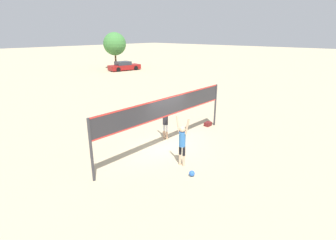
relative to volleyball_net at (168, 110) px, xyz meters
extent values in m
plane|color=#C6B28C|center=(0.00, 0.00, -1.87)|extent=(200.00, 200.00, 0.00)
cylinder|color=#38383D|center=(-4.26, 0.00, -0.61)|extent=(0.11, 0.11, 2.52)
cylinder|color=#38383D|center=(4.26, 0.00, -0.61)|extent=(0.11, 0.11, 2.52)
cube|color=#2D2D33|center=(0.00, 0.00, 0.19)|extent=(8.42, 0.02, 0.93)
cube|color=red|center=(0.00, 0.00, 0.62)|extent=(8.42, 0.03, 0.06)
cube|color=red|center=(0.00, 0.00, -0.24)|extent=(8.42, 0.03, 0.06)
cylinder|color=beige|center=(-1.07, -1.85, -1.62)|extent=(0.11, 0.11, 0.49)
cylinder|color=black|center=(-1.07, -1.85, -1.18)|extent=(0.12, 0.12, 0.40)
cylinder|color=beige|center=(-1.07, -1.65, -1.62)|extent=(0.11, 0.11, 0.49)
cylinder|color=black|center=(-1.07, -1.65, -1.18)|extent=(0.12, 0.12, 0.40)
cylinder|color=#3372BF|center=(-1.07, -1.75, -0.67)|extent=(0.28, 0.28, 0.63)
sphere|color=beige|center=(-1.07, -1.75, -0.23)|extent=(0.24, 0.24, 0.24)
cylinder|color=beige|center=(-1.07, -1.99, -0.04)|extent=(0.08, 0.22, 0.70)
cylinder|color=beige|center=(-1.07, -1.50, -0.04)|extent=(0.08, 0.22, 0.70)
cylinder|color=tan|center=(0.64, 0.86, -1.64)|extent=(0.11, 0.11, 0.45)
cylinder|color=white|center=(0.64, 0.86, -1.23)|extent=(0.12, 0.12, 0.37)
cylinder|color=tan|center=(0.64, 0.66, -1.64)|extent=(0.11, 0.11, 0.45)
cylinder|color=white|center=(0.64, 0.66, -1.23)|extent=(0.12, 0.12, 0.37)
cylinder|color=#26262D|center=(0.64, 0.76, -0.76)|extent=(0.28, 0.28, 0.58)
sphere|color=tan|center=(0.64, 0.76, -0.36)|extent=(0.22, 0.22, 0.22)
cylinder|color=tan|center=(0.64, 0.99, -0.18)|extent=(0.08, 0.21, 0.65)
cylinder|color=tan|center=(0.64, 0.52, -0.18)|extent=(0.08, 0.21, 0.65)
sphere|color=blue|center=(-1.51, -2.61, -1.75)|extent=(0.23, 0.23, 0.23)
cube|color=maroon|center=(3.87, 0.21, -1.75)|extent=(0.43, 0.31, 0.24)
cube|color=maroon|center=(16.36, 23.39, -1.39)|extent=(4.95, 2.73, 0.69)
cube|color=#2D333D|center=(16.13, 23.44, -0.79)|extent=(2.40, 2.05, 0.51)
cylinder|color=black|center=(17.95, 23.92, -1.55)|extent=(0.67, 0.35, 0.64)
cylinder|color=black|center=(17.60, 22.26, -1.55)|extent=(0.67, 0.35, 0.64)
cylinder|color=black|center=(15.11, 24.52, -1.55)|extent=(0.67, 0.35, 0.64)
cylinder|color=black|center=(14.76, 22.86, -1.55)|extent=(0.67, 0.35, 0.64)
cylinder|color=brown|center=(16.69, 25.88, -0.46)|extent=(0.27, 0.27, 2.81)
sphere|color=#42843D|center=(16.69, 25.88, 1.89)|extent=(3.45, 3.45, 3.45)
camera|label=1|loc=(-8.94, -7.99, 3.53)|focal=28.00mm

